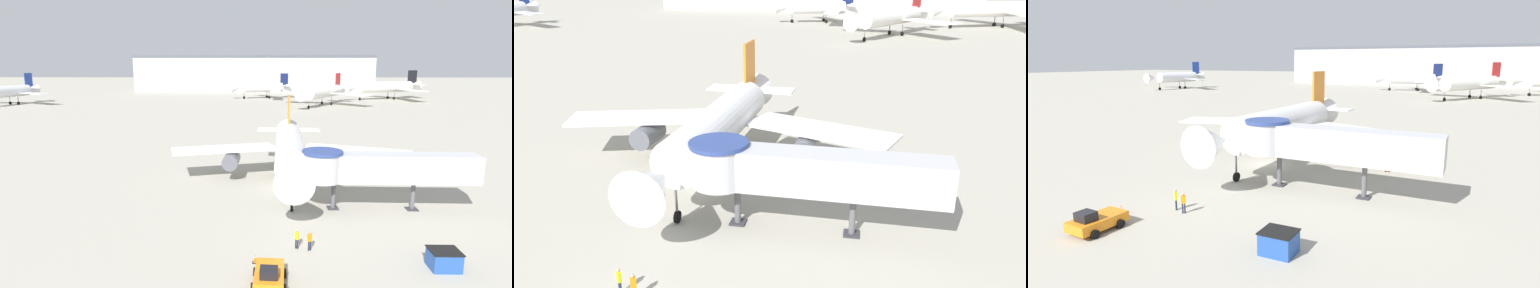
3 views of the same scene
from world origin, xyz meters
The scene contains 13 objects.
ground_plane centered at (0.00, 0.00, 0.00)m, with size 800.00×800.00×0.00m, color #A8A393.
main_airplane centered at (0.81, 2.78, 4.24)m, with size 31.10×28.31×10.04m.
jet_bridge centered at (8.82, -6.65, 4.40)m, with size 17.46×4.10×6.08m.
pushback_tug_orange centered at (-2.07, -21.11, 0.69)m, with size 2.46×3.71×1.59m.
service_container_blue centered at (10.58, -18.71, 0.72)m, with size 2.16×1.81×1.44m.
traffic_cone_starboard_wing centered at (12.78, 2.57, 0.40)m, with size 0.51×0.51×0.83m.
traffic_cone_apron_front centered at (-3.08, -18.08, 0.33)m, with size 0.41×0.41×0.68m.
ground_crew_marshaller centered at (0.21, -15.70, 0.95)m, with size 0.36×0.34×1.65m.
ground_crew_wing_walker centered at (1.20, -16.01, 0.93)m, with size 0.36×0.31×1.62m.
background_jet_blue_tail centered at (-93.78, 96.61, 4.91)m, with size 31.57×28.48×11.22m.
background_jet_navy_tail centered at (-2.03, 127.05, 4.64)m, with size 26.56×29.10×10.57m.
background_jet_red_tail centered at (19.16, 97.47, 4.88)m, with size 30.53×33.43×11.15m.
terminal_building centered at (-7.50, 175.00, 9.54)m, with size 126.12×21.02×19.07m.
Camera 3 is at (20.42, -38.56, 11.29)m, focal length 28.00 mm.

